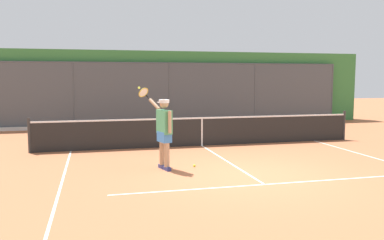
% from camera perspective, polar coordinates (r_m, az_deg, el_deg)
% --- Properties ---
extents(ground_plane, '(60.00, 60.00, 0.00)m').
position_cam_1_polar(ground_plane, '(9.59, 8.16, -7.76)').
color(ground_plane, '#A8603D').
extents(court_line_markings, '(8.52, 9.28, 0.01)m').
position_cam_1_polar(court_line_markings, '(8.51, 11.29, -9.58)').
color(court_line_markings, white).
rests_on(court_line_markings, ground).
extents(fence_backdrop, '(20.43, 1.37, 3.54)m').
position_cam_1_polar(fence_backdrop, '(19.67, -3.61, 4.50)').
color(fence_backdrop, '#474C51').
rests_on(fence_backdrop, ground).
extents(tennis_net, '(10.95, 0.09, 1.07)m').
position_cam_1_polar(tennis_net, '(13.45, 1.41, -1.59)').
color(tennis_net, '#2D2D2D').
rests_on(tennis_net, ground).
extents(tennis_player, '(0.75, 1.33, 2.05)m').
position_cam_1_polar(tennis_player, '(9.94, -4.04, -1.14)').
color(tennis_player, navy).
rests_on(tennis_player, ground).
extents(tennis_ball_by_sideline, '(0.07, 0.07, 0.07)m').
position_cam_1_polar(tennis_ball_by_sideline, '(10.34, 0.33, -6.51)').
color(tennis_ball_by_sideline, '#CCDB33').
rests_on(tennis_ball_by_sideline, ground).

